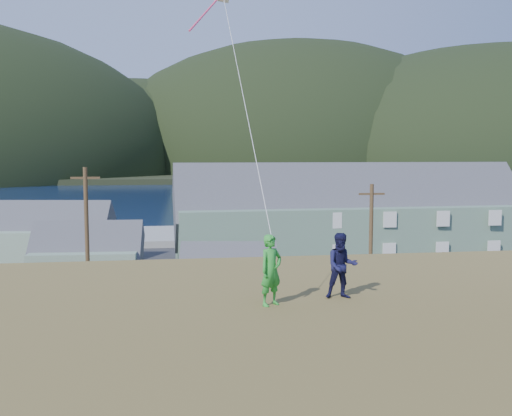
# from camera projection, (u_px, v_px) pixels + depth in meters

# --- Properties ---
(ground) EXTENTS (900.00, 900.00, 0.00)m
(ground) POSITION_uv_depth(u_px,v_px,m) (166.00, 346.00, 31.88)
(ground) COLOR #0A1638
(ground) RESTS_ON ground
(grass_strip) EXTENTS (110.00, 8.00, 0.10)m
(grass_strip) POSITION_uv_depth(u_px,v_px,m) (165.00, 357.00, 29.90)
(grass_strip) COLOR #4C3D19
(grass_strip) RESTS_ON ground
(waterfront_lot) EXTENTS (72.00, 36.00, 0.12)m
(waterfront_lot) POSITION_uv_depth(u_px,v_px,m) (169.00, 279.00, 48.63)
(waterfront_lot) COLOR #28282B
(waterfront_lot) RESTS_ON ground
(wharf) EXTENTS (26.00, 14.00, 0.90)m
(wharf) POSITION_uv_depth(u_px,v_px,m) (122.00, 237.00, 70.42)
(wharf) COLOR gray
(wharf) RESTS_ON ground
(far_shore) EXTENTS (900.00, 320.00, 2.00)m
(far_shore) POSITION_uv_depth(u_px,v_px,m) (174.00, 170.00, 357.05)
(far_shore) COLOR black
(far_shore) RESTS_ON ground
(far_hills) EXTENTS (760.00, 265.00, 143.00)m
(far_hills) POSITION_uv_depth(u_px,v_px,m) (239.00, 170.00, 312.05)
(far_hills) COLOR black
(far_hills) RESTS_ON ground
(lodge) EXTENTS (34.18, 10.73, 11.90)m
(lodge) POSITION_uv_depth(u_px,v_px,m) (351.00, 218.00, 54.88)
(lodge) COLOR slate
(lodge) RESTS_ON waterfront_lot
(shed_palegreen_near) EXTENTS (8.99, 5.89, 6.34)m
(shed_palegreen_near) POSITION_uv_depth(u_px,v_px,m) (88.00, 257.00, 46.01)
(shed_palegreen_near) COLOR gray
(shed_palegreen_near) RESTS_ON waterfront_lot
(shed_white) EXTENTS (7.37, 5.43, 5.39)m
(shed_white) POSITION_uv_depth(u_px,v_px,m) (228.00, 277.00, 39.93)
(shed_white) COLOR silver
(shed_white) RESTS_ON waterfront_lot
(shed_palegreen_far) EXTENTS (11.94, 7.86, 7.51)m
(shed_palegreen_far) POSITION_uv_depth(u_px,v_px,m) (52.00, 235.00, 54.98)
(shed_palegreen_far) COLOR gray
(shed_palegreen_far) RESTS_ON waterfront_lot
(utility_poles) EXTENTS (27.84, 0.24, 9.84)m
(utility_poles) POSITION_uv_depth(u_px,v_px,m) (117.00, 258.00, 32.53)
(utility_poles) COLOR #47331E
(utility_poles) RESTS_ON waterfront_lot
(parked_cars) EXTENTS (26.73, 14.19, 1.55)m
(parked_cars) POSITION_uv_depth(u_px,v_px,m) (66.00, 264.00, 51.01)
(parked_cars) COLOR white
(parked_cars) RESTS_ON waterfront_lot
(kite_flyer_green) EXTENTS (0.72, 0.65, 1.65)m
(kite_flyer_green) POSITION_uv_depth(u_px,v_px,m) (271.00, 270.00, 13.09)
(kite_flyer_green) COLOR green
(kite_flyer_green) RESTS_ON hillside
(kite_flyer_navy) EXTENTS (0.82, 0.67, 1.59)m
(kite_flyer_navy) POSITION_uv_depth(u_px,v_px,m) (342.00, 266.00, 13.73)
(kite_flyer_navy) COLOR #141439
(kite_flyer_navy) RESTS_ON hillside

